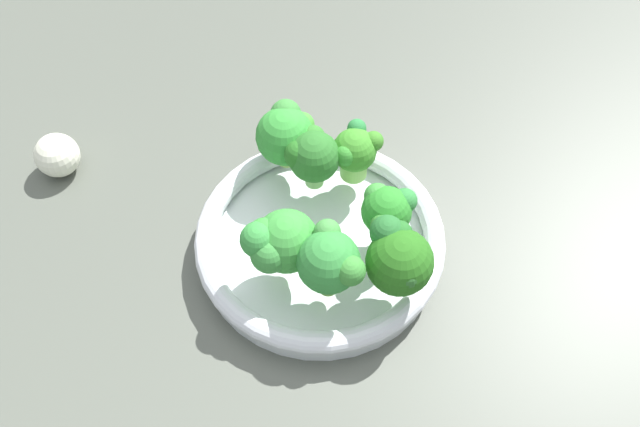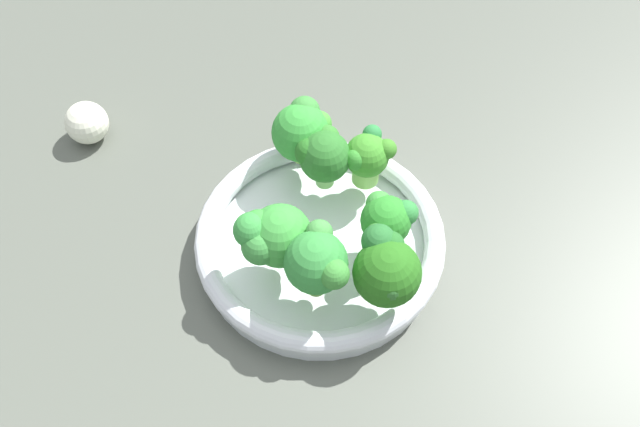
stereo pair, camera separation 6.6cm
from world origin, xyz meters
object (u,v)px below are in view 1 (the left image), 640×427
Objects in this scene: broccoli_floret_3 at (357,151)px; broccoli_floret_0 at (399,259)px; broccoli_floret_2 at (312,155)px; garlic_bulb at (57,155)px; broccoli_floret_4 at (279,242)px; broccoli_floret_5 at (330,262)px; broccoli_floret_6 at (387,211)px; bowl at (320,242)px; broccoli_floret_1 at (286,134)px.

broccoli_floret_0 is at bearing -69.89° from broccoli_floret_3.
broccoli_floret_2 is 28.69cm from garlic_bulb.
broccoli_floret_4 is 5.14cm from broccoli_floret_5.
broccoli_floret_6 is (7.75, -5.46, -0.49)cm from broccoli_floret_2.
broccoli_floret_4 is 0.94× the size of broccoli_floret_5.
broccoli_floret_4 is 10.71cm from broccoli_floret_6.
broccoli_floret_2 is 10.68cm from broccoli_floret_4.
broccoli_floret_4 is 1.19× the size of broccoli_floret_6.
broccoli_floret_4 reaches higher than broccoli_floret_6.
broccoli_floret_0 reaches higher than garlic_bulb.
broccoli_floret_4 is at bearing -116.80° from broccoli_floret_3.
broccoli_floret_2 is at bearing 103.82° from bowl.
broccoli_floret_2 is 12.72cm from broccoli_floret_5.
garlic_bulb is at bearing -179.83° from broccoli_floret_3.
broccoli_floret_3 and broccoli_floret_6 have the same top height.
broccoli_floret_0 reaches higher than broccoli_floret_2.
broccoli_floret_5 reaches higher than broccoli_floret_2.
broccoli_floret_3 is (-4.67, 12.74, -0.91)cm from broccoli_floret_0.
broccoli_floret_0 reaches higher than broccoli_floret_1.
broccoli_floret_0 is 1.07× the size of broccoli_floret_1.
broccoli_floret_5 is at bearing -95.24° from broccoli_floret_3.
bowl is at bearing -76.18° from broccoli_floret_2.
garlic_bulb is at bearing 177.25° from broccoli_floret_2.
broccoli_floret_2 is (-1.51, 6.15, 5.91)cm from bowl.
broccoli_floret_0 is 10.76cm from broccoli_floret_4.
broccoli_floret_3 is 13.86cm from broccoli_floret_5.
broccoli_floret_3 is 0.86× the size of broccoli_floret_4.
broccoli_floret_2 is 1.13× the size of broccoli_floret_6.
broccoli_floret_0 reaches higher than broccoli_floret_6.
garlic_bulb is (-32.54, -0.10, -4.98)cm from broccoli_floret_3.
broccoli_floret_5 reaches higher than broccoli_floret_0.
garlic_bulb is at bearing 156.40° from broccoli_floret_5.
broccoli_floret_1 is at bearing 171.06° from broccoli_floret_3.
broccoli_floret_2 is 1.11× the size of broccoli_floret_3.
broccoli_floret_2 is at bearing -2.75° from garlic_bulb.
broccoli_floret_5 is (-1.26, -13.76, 1.07)cm from broccoli_floret_3.
broccoli_floret_0 is at bearing 9.76° from broccoli_floret_5.
broccoli_floret_4 is at bearing 159.76° from broccoli_floret_5.
broccoli_floret_1 is 1.04× the size of broccoli_floret_2.
broccoli_floret_1 reaches higher than broccoli_floret_2.
broccoli_floret_0 reaches higher than broccoli_floret_4.
broccoli_floret_2 is at bearing 104.28° from broccoli_floret_5.
broccoli_floret_6 is at bearing 6.26° from bowl.
broccoli_floret_4 reaches higher than garlic_bulb.
broccoli_floret_6 is at bearing -37.08° from broccoli_floret_1.
broccoli_floret_2 reaches higher than bowl.
broccoli_floret_1 is at bearing 138.36° from broccoli_floret_2.
broccoli_floret_0 is at bearing -34.27° from bowl.
broccoli_floret_4 is (-3.17, -4.40, 6.02)cm from bowl.
garlic_bulb is (-35.88, 6.82, -4.94)cm from broccoli_floret_6.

